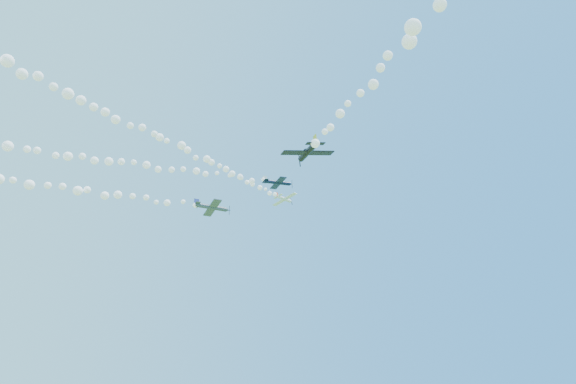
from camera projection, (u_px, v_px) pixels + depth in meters
plane_white at (284, 199)px, 121.11m from camera, size 6.71×6.93×2.30m
smoke_trail_white at (146, 131)px, 86.64m from camera, size 80.74×27.55×2.88m
plane_navy at (278, 183)px, 110.83m from camera, size 7.34×7.78×2.09m
smoke_trail_navy at (81, 157)px, 97.49m from camera, size 75.93×27.30×2.89m
plane_grey at (212, 207)px, 100.71m from camera, size 7.97×8.44×2.64m
plane_black at (308, 152)px, 65.10m from camera, size 7.30×6.94×1.87m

